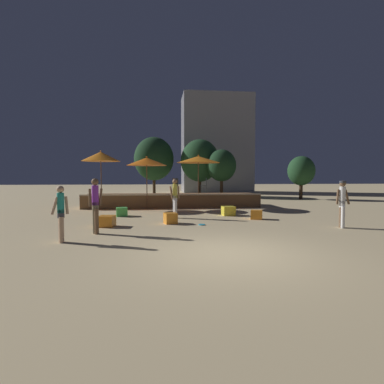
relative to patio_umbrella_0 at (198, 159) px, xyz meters
The scene contains 22 objects.
ground_plane 10.79m from the patio_umbrella_0, 93.61° to the right, with size 120.00×120.00×0.00m, color #D1B784.
wooden_deck 3.06m from the patio_umbrella_0, 146.16° to the left, with size 10.49×2.44×0.85m.
patio_umbrella_0 is the anchor object (origin of this frame).
patio_umbrella_1 5.56m from the patio_umbrella_0, behind, with size 2.14×2.14×3.33m.
patio_umbrella_2 3.01m from the patio_umbrella_0, behind, with size 2.28×2.28×3.01m.
cube_seat_0 7.90m from the patio_umbrella_0, 124.71° to the right, with size 0.64×0.64×0.41m.
cube_seat_1 5.85m from the patio_umbrella_0, 68.01° to the right, with size 0.63×0.63×0.39m.
cube_seat_2 6.51m from the patio_umbrella_0, 108.05° to the right, with size 0.57×0.57×0.43m.
cube_seat_3 5.81m from the patio_umbrella_0, 141.48° to the right, with size 0.58×0.58×0.41m.
cube_seat_4 4.48m from the patio_umbrella_0, 73.82° to the right, with size 0.61×0.61×0.43m.
person_0 4.78m from the patio_umbrella_0, 111.13° to the right, with size 0.48×0.30×1.76m.
person_1 8.70m from the patio_umbrella_0, 59.30° to the right, with size 0.50×0.30×1.72m.
person_2 10.27m from the patio_umbrella_0, 120.11° to the right, with size 0.47×0.28×1.62m.
person_3 8.88m from the patio_umbrella_0, 120.03° to the right, with size 0.44×0.32×1.81m.
bistro_chair_0 1.83m from the patio_umbrella_0, 59.72° to the left, with size 0.40×0.40×0.90m.
bistro_chair_1 2.23m from the patio_umbrella_0, 141.29° to the left, with size 0.41×0.42×0.90m.
frisbee_disc 6.81m from the patio_umbrella_0, 96.06° to the right, with size 0.26×0.26×0.03m.
background_tree_0 9.06m from the patio_umbrella_0, 69.56° to the left, with size 2.56×2.56×4.22m.
background_tree_1 10.37m from the patio_umbrella_0, 81.82° to the left, with size 3.58×3.58×5.29m.
background_tree_2 11.61m from the patio_umbrella_0, 103.98° to the left, with size 3.74×3.74×5.57m.
background_tree_3 10.76m from the patio_umbrella_0, 31.82° to the left, with size 2.15×2.15×3.50m.
distant_building 17.99m from the patio_umbrella_0, 75.88° to the left, with size 7.92×4.42×11.15m.
Camera 1 is at (-1.60, -7.09, 1.89)m, focal length 28.00 mm.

